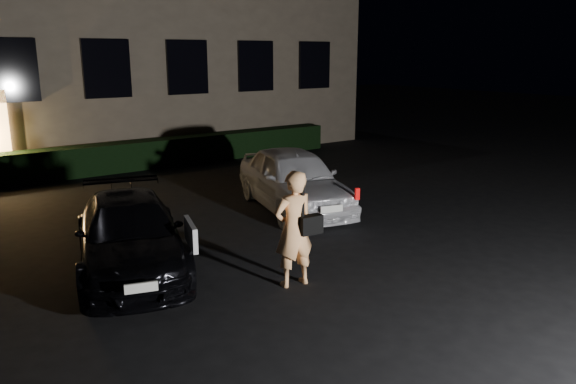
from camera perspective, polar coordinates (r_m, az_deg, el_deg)
ground at (r=8.79m, az=7.24°, el=-9.35°), size 80.00×80.00×0.00m
hedge at (r=17.53m, az=-16.84°, el=3.41°), size 15.00×0.70×0.85m
sedan at (r=9.53m, az=-15.79°, el=-4.15°), size 2.72×4.33×1.17m
hatch at (r=12.62m, az=0.59°, el=1.32°), size 2.65×4.37×1.39m
man at (r=8.42m, az=0.63°, el=-3.75°), size 0.74×0.48×1.79m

